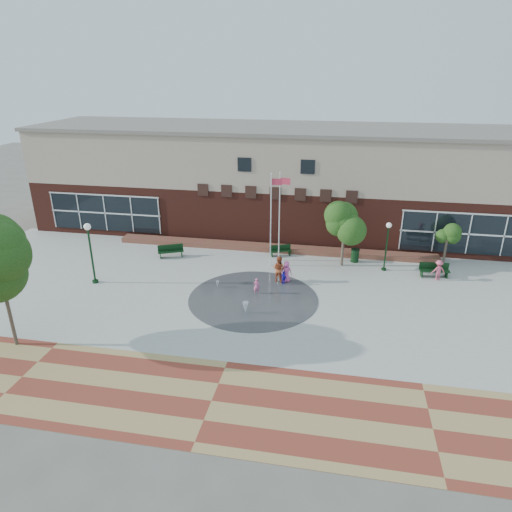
% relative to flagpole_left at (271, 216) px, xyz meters
% --- Properties ---
extents(ground, '(120.00, 120.00, 0.00)m').
position_rel_flagpole_left_xyz_m(ground, '(-0.30, -8.48, -3.94)').
color(ground, '#666056').
rests_on(ground, ground).
extents(plaza_concrete, '(46.00, 18.00, 0.01)m').
position_rel_flagpole_left_xyz_m(plaza_concrete, '(-0.30, -4.48, -3.94)').
color(plaza_concrete, '#A8A8A0').
rests_on(plaza_concrete, ground).
extents(paver_band, '(46.00, 6.00, 0.01)m').
position_rel_flagpole_left_xyz_m(paver_band, '(-0.30, -15.48, -3.94)').
color(paver_band, brown).
rests_on(paver_band, ground).
extents(splash_pad, '(8.40, 8.40, 0.01)m').
position_rel_flagpole_left_xyz_m(splash_pad, '(-0.30, -5.48, -3.94)').
color(splash_pad, '#383A3D').
rests_on(splash_pad, ground).
extents(library_building, '(44.40, 10.40, 9.20)m').
position_rel_flagpole_left_xyz_m(library_building, '(-0.30, 9.00, 0.70)').
color(library_building, '#5A241B').
rests_on(library_building, ground).
extents(flower_bed, '(26.00, 1.20, 0.40)m').
position_rel_flagpole_left_xyz_m(flower_bed, '(-0.30, 3.12, -3.94)').
color(flower_bed, '#A61E3A').
rests_on(flower_bed, ground).
extents(flagpole_left, '(0.83, 0.14, 7.08)m').
position_rel_flagpole_left_xyz_m(flagpole_left, '(0.00, 0.00, 0.00)').
color(flagpole_left, white).
rests_on(flagpole_left, ground).
extents(flagpole_right, '(0.84, 0.24, 6.93)m').
position_rel_flagpole_left_xyz_m(flagpole_right, '(0.48, 1.10, -0.07)').
color(flagpole_right, white).
rests_on(flagpole_right, ground).
extents(lamp_left, '(0.46, 0.46, 4.35)m').
position_rel_flagpole_left_xyz_m(lamp_left, '(-11.58, -5.13, -1.24)').
color(lamp_left, black).
rests_on(lamp_left, ground).
extents(lamp_right, '(0.39, 0.39, 3.71)m').
position_rel_flagpole_left_xyz_m(lamp_right, '(8.36, 0.70, -1.64)').
color(lamp_right, black).
rests_on(lamp_right, ground).
extents(bench_left, '(2.04, 1.33, 1.00)m').
position_rel_flagpole_left_xyz_m(bench_left, '(-8.00, 0.23, -3.62)').
color(bench_left, black).
rests_on(bench_left, ground).
extents(bench_mid, '(1.78, 1.11, 0.87)m').
position_rel_flagpole_left_xyz_m(bench_mid, '(0.46, 2.10, -3.66)').
color(bench_mid, black).
rests_on(bench_mid, ground).
extents(bench_right, '(2.11, 0.76, 1.04)m').
position_rel_flagpole_left_xyz_m(bench_right, '(11.78, 0.14, -3.61)').
color(bench_right, black).
rests_on(bench_right, ground).
extents(trash_can, '(0.64, 0.64, 1.06)m').
position_rel_flagpole_left_xyz_m(trash_can, '(6.25, 1.92, -3.41)').
color(trash_can, black).
rests_on(trash_can, ground).
extents(tree_mid, '(2.83, 2.83, 4.77)m').
position_rel_flagpole_left_xyz_m(tree_mid, '(5.27, 1.06, -0.47)').
color(tree_mid, '#45372B').
rests_on(tree_mid, ground).
extents(tree_small_right, '(1.93, 1.93, 3.29)m').
position_rel_flagpole_left_xyz_m(tree_small_right, '(12.85, 2.49, -1.54)').
color(tree_small_right, '#45372B').
rests_on(tree_small_right, ground).
extents(water_jet_a, '(0.38, 0.38, 0.73)m').
position_rel_flagpole_left_xyz_m(water_jet_a, '(-0.40, -7.44, -3.94)').
color(water_jet_a, white).
rests_on(water_jet_a, ground).
extents(water_jet_b, '(0.21, 0.21, 0.47)m').
position_rel_flagpole_left_xyz_m(water_jet_b, '(-2.98, -4.36, -3.94)').
color(water_jet_b, white).
rests_on(water_jet_b, ground).
extents(child_splash, '(0.45, 0.34, 1.12)m').
position_rel_flagpole_left_xyz_m(child_splash, '(-0.22, -4.73, -3.38)').
color(child_splash, pink).
rests_on(child_splash, ground).
extents(adult_red, '(1.11, 0.99, 1.89)m').
position_rel_flagpole_left_xyz_m(adult_red, '(0.95, -2.59, -3.00)').
color(adult_red, '#AA4C28').
rests_on(adult_red, ground).
extents(adult_pink, '(0.81, 0.59, 1.55)m').
position_rel_flagpole_left_xyz_m(adult_pink, '(1.50, -2.58, -3.17)').
color(adult_pink, '#DB519C').
rests_on(adult_pink, ground).
extents(child_blue, '(0.60, 0.58, 1.00)m').
position_rel_flagpole_left_xyz_m(child_blue, '(1.36, -3.04, -3.44)').
color(child_blue, '#2119BA').
rests_on(child_blue, ground).
extents(person_bench, '(1.07, 0.78, 1.49)m').
position_rel_flagpole_left_xyz_m(person_bench, '(11.93, -0.32, -3.20)').
color(person_bench, '#D3516F').
rests_on(person_bench, ground).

